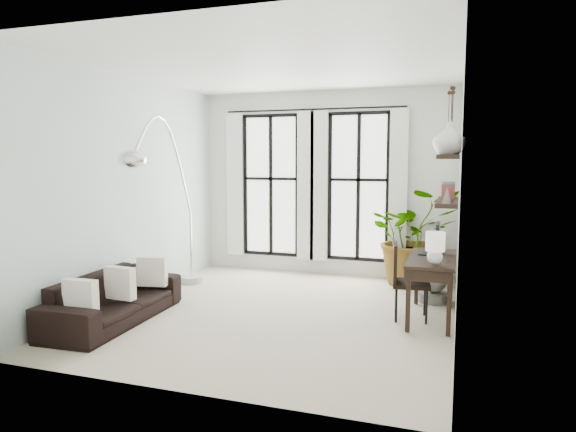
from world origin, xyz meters
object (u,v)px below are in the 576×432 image
at_px(desk, 432,262).
at_px(desk_chair, 404,276).
at_px(plant, 413,236).
at_px(buddha, 434,278).
at_px(arc_lamp, 165,158).
at_px(sofa, 114,298).

xyz_separation_m(desk, desk_chair, (-0.32, -0.05, -0.19)).
distance_m(plant, buddha, 1.13).
relative_size(plant, desk, 1.16).
xyz_separation_m(plant, desk, (0.38, -1.86, -0.04)).
relative_size(plant, arc_lamp, 0.60).
relative_size(sofa, arc_lamp, 0.78).
distance_m(desk, buddha, 0.98).
bearing_deg(arc_lamp, sofa, -95.37).
height_order(desk_chair, arc_lamp, arc_lamp).
height_order(plant, desk, plant).
relative_size(sofa, desk_chair, 2.11).
relative_size(sofa, buddha, 2.54).
bearing_deg(desk, plant, 101.55).
bearing_deg(buddha, sofa, -149.40).
bearing_deg(desk_chair, desk, 0.99).
distance_m(desk_chair, buddha, 1.02).
bearing_deg(arc_lamp, buddha, 17.27).
height_order(plant, desk_chair, plant).
xyz_separation_m(plant, buddha, (0.38, -0.96, -0.45)).
height_order(plant, buddha, plant).
height_order(desk, desk_chair, desk).
distance_m(plant, desk_chair, 1.92).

